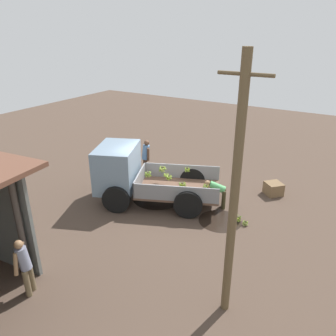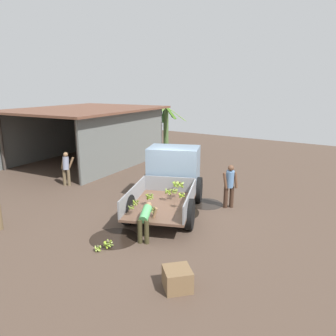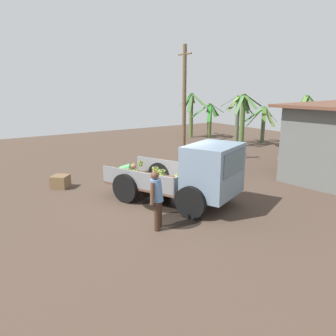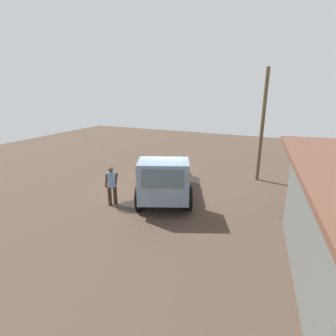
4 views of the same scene
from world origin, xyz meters
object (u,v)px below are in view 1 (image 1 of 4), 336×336
utility_pole (234,196)px  person_foreground_visitor (146,156)px  cargo_truck (130,173)px  banana_bunch_on_ground_1 (237,218)px  person_bystander_near_shed (24,265)px  wooden_crate_0 (273,189)px  person_worker_loading (217,191)px  banana_bunch_on_ground_0 (245,223)px

utility_pole → person_foreground_visitor: (5.85, -5.25, -2.02)m
cargo_truck → person_foreground_visitor: (0.73, -2.09, -0.19)m
banana_bunch_on_ground_1 → person_bystander_near_shed: bearing=60.4°
person_foreground_visitor → wooden_crate_0: person_foreground_visitor is taller
person_bystander_near_shed → person_foreground_visitor: bearing=-103.7°
person_worker_loading → wooden_crate_0: size_ratio=1.73×
cargo_truck → banana_bunch_on_ground_0: (-4.38, -0.46, -1.01)m
utility_pole → wooden_crate_0: bearing=-85.2°
banana_bunch_on_ground_0 → banana_bunch_on_ground_1: (0.31, -0.09, 0.04)m
utility_pole → person_bystander_near_shed: (4.33, 2.06, -2.09)m
person_bystander_near_shed → cargo_truck: bearing=-106.9°
cargo_truck → person_foreground_visitor: cargo_truck is taller
banana_bunch_on_ground_1 → wooden_crate_0: wooden_crate_0 is taller
utility_pole → cargo_truck: bearing=-31.7°
cargo_truck → banana_bunch_on_ground_1: cargo_truck is taller
person_foreground_visitor → banana_bunch_on_ground_0: (-5.11, 1.62, -0.83)m
person_worker_loading → banana_bunch_on_ground_0: size_ratio=4.87×
cargo_truck → utility_pole: utility_pole is taller
banana_bunch_on_ground_0 → wooden_crate_0: size_ratio=0.36×
person_foreground_visitor → person_worker_loading: size_ratio=1.59×
utility_pole → banana_bunch_on_ground_0: utility_pole is taller
cargo_truck → person_foreground_visitor: bearing=-93.5°
cargo_truck → banana_bunch_on_ground_0: size_ratio=22.82×
person_worker_loading → wooden_crate_0: (-1.52, -2.09, -0.41)m
person_foreground_visitor → banana_bunch_on_ground_1: person_foreground_visitor is taller
cargo_truck → person_worker_loading: 3.29m
person_worker_loading → banana_bunch_on_ground_1: size_ratio=3.49×
utility_pole → person_foreground_visitor: 8.12m
utility_pole → wooden_crate_0: (0.54, -6.37, -2.70)m
banana_bunch_on_ground_1 → wooden_crate_0: size_ratio=0.50×
banana_bunch_on_ground_0 → banana_bunch_on_ground_1: banana_bunch_on_ground_1 is taller
banana_bunch_on_ground_0 → person_worker_loading: bearing=-26.4°
utility_pole → banana_bunch_on_ground_1: bearing=-74.3°
utility_pole → person_worker_loading: (2.05, -4.28, -2.29)m
person_foreground_visitor → person_worker_loading: person_foreground_visitor is taller
person_worker_loading → banana_bunch_on_ground_0: bearing=131.5°
cargo_truck → utility_pole: size_ratio=0.85×
banana_bunch_on_ground_1 → wooden_crate_0: (-0.51, -2.65, 0.11)m
utility_pole → person_worker_loading: 5.27m
banana_bunch_on_ground_0 → person_foreground_visitor: bearing=-17.6°
cargo_truck → person_worker_loading: cargo_truck is taller
banana_bunch_on_ground_0 → wooden_crate_0: wooden_crate_0 is taller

